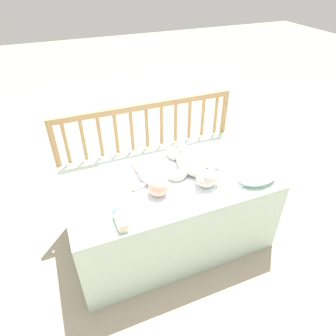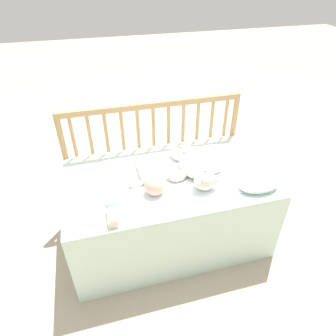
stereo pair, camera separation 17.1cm
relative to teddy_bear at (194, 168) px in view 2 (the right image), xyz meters
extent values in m
plane|color=tan|center=(-0.15, 0.01, -0.54)|extent=(12.00, 12.00, 0.00)
cube|color=silver|center=(-0.15, 0.01, -0.29)|extent=(1.19, 0.69, 0.50)
cylinder|color=tan|center=(-0.73, 0.38, -0.14)|extent=(0.04, 0.04, 0.81)
cylinder|color=tan|center=(0.42, 0.38, -0.14)|extent=(0.04, 0.04, 0.81)
cube|color=tan|center=(-0.15, 0.38, 0.25)|extent=(1.16, 0.03, 0.04)
cylinder|color=tan|center=(-0.66, 0.38, 0.09)|extent=(0.02, 0.02, 0.27)
cylinder|color=tan|center=(-0.56, 0.38, 0.09)|extent=(0.02, 0.02, 0.27)
cylinder|color=tan|center=(-0.46, 0.38, 0.09)|extent=(0.02, 0.02, 0.27)
cylinder|color=tan|center=(-0.36, 0.38, 0.09)|extent=(0.02, 0.02, 0.27)
cylinder|color=tan|center=(-0.26, 0.38, 0.09)|extent=(0.02, 0.02, 0.27)
cylinder|color=tan|center=(-0.15, 0.38, 0.09)|extent=(0.02, 0.02, 0.27)
cylinder|color=tan|center=(-0.05, 0.38, 0.09)|extent=(0.02, 0.02, 0.27)
cylinder|color=tan|center=(0.05, 0.38, 0.09)|extent=(0.02, 0.02, 0.27)
cylinder|color=tan|center=(0.15, 0.38, 0.09)|extent=(0.02, 0.02, 0.27)
cylinder|color=tan|center=(0.25, 0.38, 0.09)|extent=(0.02, 0.02, 0.27)
cylinder|color=tan|center=(0.36, 0.38, 0.09)|extent=(0.02, 0.02, 0.27)
cube|color=white|center=(-0.12, 0.03, -0.04)|extent=(0.77, 0.53, 0.01)
ellipsoid|color=silver|center=(0.00, 0.03, 0.00)|extent=(0.17, 0.26, 0.08)
sphere|color=silver|center=(0.01, -0.14, 0.01)|extent=(0.12, 0.12, 0.12)
sphere|color=tan|center=(0.01, -0.14, 0.05)|extent=(0.05, 0.05, 0.05)
sphere|color=black|center=(0.01, -0.14, 0.07)|extent=(0.02, 0.02, 0.02)
sphere|color=silver|center=(0.06, -0.16, 0.02)|extent=(0.05, 0.05, 0.05)
sphere|color=silver|center=(-0.04, -0.16, 0.02)|extent=(0.05, 0.05, 0.05)
ellipsoid|color=silver|center=(0.12, -0.02, -0.01)|extent=(0.11, 0.07, 0.07)
ellipsoid|color=silver|center=(-0.11, -0.04, -0.01)|extent=(0.11, 0.07, 0.07)
ellipsoid|color=silver|center=(0.03, 0.19, -0.01)|extent=(0.08, 0.13, 0.07)
ellipsoid|color=silver|center=(-0.05, 0.18, -0.01)|extent=(0.08, 0.13, 0.07)
ellipsoid|color=white|center=(-0.28, 0.03, -0.01)|extent=(0.11, 0.21, 0.07)
sphere|color=beige|center=(-0.26, -0.11, 0.01)|extent=(0.11, 0.11, 0.11)
ellipsoid|color=white|center=(-0.20, -0.02, -0.03)|extent=(0.10, 0.04, 0.03)
ellipsoid|color=white|center=(-0.35, -0.03, -0.03)|extent=(0.10, 0.04, 0.03)
sphere|color=beige|center=(-0.16, -0.02, -0.03)|extent=(0.03, 0.03, 0.03)
sphere|color=beige|center=(-0.38, -0.04, -0.03)|extent=(0.03, 0.03, 0.03)
ellipsoid|color=beige|center=(-0.26, 0.14, -0.03)|extent=(0.04, 0.10, 0.04)
ellipsoid|color=beige|center=(-0.31, 0.13, -0.03)|extent=(0.04, 0.10, 0.04)
sphere|color=beige|center=(-0.27, 0.19, -0.03)|extent=(0.03, 0.03, 0.03)
sphere|color=beige|center=(-0.31, 0.18, -0.03)|extent=(0.03, 0.03, 0.03)
cylinder|color=#F4E5CC|center=(-0.51, -0.25, -0.02)|extent=(0.05, 0.11, 0.05)
cylinder|color=#4C99D8|center=(-0.51, -0.20, -0.02)|extent=(0.05, 0.02, 0.05)
sphere|color=#EAC67F|center=(-0.51, -0.18, -0.02)|extent=(0.04, 0.04, 0.04)
ellipsoid|color=silver|center=(0.30, -0.21, -0.02)|extent=(0.23, 0.15, 0.06)
camera|label=1|loc=(-0.68, -1.27, 1.02)|focal=32.00mm
camera|label=2|loc=(-0.52, -1.32, 1.02)|focal=32.00mm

